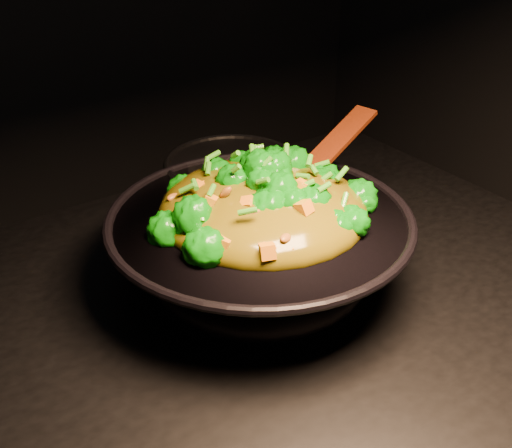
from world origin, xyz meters
TOP-DOWN VIEW (x-y plane):
  - wok at (0.02, 0.02)m, footprint 0.57×0.57m
  - stir_fry at (0.04, 0.03)m, footprint 0.36×0.36m
  - spatula at (0.17, 0.06)m, footprint 0.26×0.09m
  - back_pot at (0.10, 0.22)m, footprint 0.23×0.23m

SIDE VIEW (x-z plane):
  - wok at x=0.02m, z-range 0.90..1.03m
  - back_pot at x=0.10m, z-range 0.90..1.03m
  - spatula at x=0.17m, z-range 1.02..1.13m
  - stir_fry at x=0.04m, z-range 1.03..1.14m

